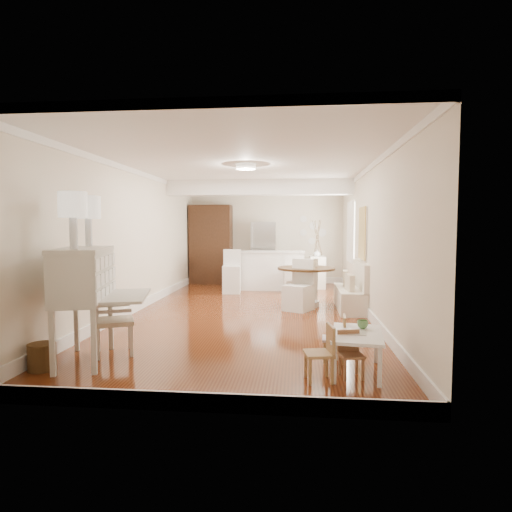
% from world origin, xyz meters
% --- Properties ---
extents(room, '(9.00, 9.04, 2.82)m').
position_xyz_m(room, '(0.04, 0.32, 1.98)').
color(room, brown).
rests_on(room, ground).
extents(secretary_bureau, '(1.36, 1.37, 1.43)m').
position_xyz_m(secretary_bureau, '(-1.70, -3.20, 0.71)').
color(secretary_bureau, beige).
rests_on(secretary_bureau, ground).
extents(gustavian_armchair, '(0.70, 0.70, 0.91)m').
position_xyz_m(gustavian_armchair, '(-1.47, -2.86, 0.46)').
color(gustavian_armchair, beige).
rests_on(gustavian_armchair, ground).
extents(wicker_basket, '(0.33, 0.33, 0.31)m').
position_xyz_m(wicker_basket, '(-2.05, -3.55, 0.16)').
color(wicker_basket, '#4D3318').
rests_on(wicker_basket, ground).
extents(kids_table, '(0.68, 1.00, 0.47)m').
position_xyz_m(kids_table, '(1.62, -3.28, 0.23)').
color(kids_table, white).
rests_on(kids_table, ground).
extents(kids_chair_a, '(0.35, 0.35, 0.63)m').
position_xyz_m(kids_chair_a, '(1.17, -3.59, 0.31)').
color(kids_chair_a, '#9E7747').
rests_on(kids_chair_a, ground).
extents(kids_chair_b, '(0.30, 0.30, 0.59)m').
position_xyz_m(kids_chair_b, '(1.39, -2.90, 0.30)').
color(kids_chair_b, '#A67F4B').
rests_on(kids_chair_b, ground).
extents(kids_chair_c, '(0.30, 0.30, 0.53)m').
position_xyz_m(kids_chair_c, '(1.54, -3.46, 0.26)').
color(kids_chair_c, '#A8734C').
rests_on(kids_chair_c, ground).
extents(banquette, '(0.52, 1.60, 0.98)m').
position_xyz_m(banquette, '(1.99, 0.50, 0.49)').
color(banquette, silver).
rests_on(banquette, ground).
extents(dining_table, '(1.25, 1.25, 0.82)m').
position_xyz_m(dining_table, '(1.12, 0.80, 0.41)').
color(dining_table, '#482E17').
rests_on(dining_table, ground).
extents(slip_chair_near, '(0.67, 0.68, 1.03)m').
position_xyz_m(slip_chair_near, '(0.96, 0.32, 0.51)').
color(slip_chair_near, white).
rests_on(slip_chair_near, ground).
extents(slip_chair_far, '(0.68, 0.68, 0.99)m').
position_xyz_m(slip_chair_far, '(1.03, 1.04, 0.50)').
color(slip_chair_far, white).
rests_on(slip_chair_far, ground).
extents(breakfast_counter, '(2.05, 0.65, 1.03)m').
position_xyz_m(breakfast_counter, '(0.10, 3.10, 0.52)').
color(breakfast_counter, white).
rests_on(breakfast_counter, ground).
extents(bar_stool_left, '(0.47, 0.47, 1.10)m').
position_xyz_m(bar_stool_left, '(-0.72, 2.38, 0.55)').
color(bar_stool_left, white).
rests_on(bar_stool_left, ground).
extents(bar_stool_right, '(0.42, 0.42, 0.93)m').
position_xyz_m(bar_stool_right, '(0.78, 2.69, 0.47)').
color(bar_stool_right, silver).
rests_on(bar_stool_right, ground).
extents(pantry_cabinet, '(1.20, 0.60, 2.30)m').
position_xyz_m(pantry_cabinet, '(-1.60, 4.18, 1.15)').
color(pantry_cabinet, '#381E11').
rests_on(pantry_cabinet, ground).
extents(fridge, '(0.75, 0.65, 1.80)m').
position_xyz_m(fridge, '(0.30, 4.15, 0.90)').
color(fridge, silver).
rests_on(fridge, ground).
extents(sideboard, '(0.42, 0.91, 0.86)m').
position_xyz_m(sideboard, '(1.48, 3.63, 0.43)').
color(sideboard, white).
rests_on(sideboard, ground).
extents(pencil_cup, '(0.15, 0.15, 0.10)m').
position_xyz_m(pencil_cup, '(1.71, -3.07, 0.52)').
color(pencil_cup, '#5E9959').
rests_on(pencil_cup, kids_table).
extents(branch_vase, '(0.23, 0.23, 0.19)m').
position_xyz_m(branch_vase, '(1.46, 3.59, 0.96)').
color(branch_vase, white).
rests_on(branch_vase, sideboard).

